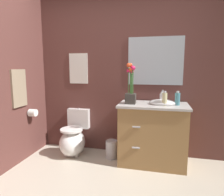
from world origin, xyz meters
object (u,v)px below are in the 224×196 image
object	(u,v)px
trash_bin	(112,149)
toilet	(74,139)
hanging_towel	(19,88)
hand_wash_bottle	(165,99)
wall_mirror	(155,61)
lotion_bottle	(177,99)
vanity_cabinet	(153,133)
toilet_paper_roll	(33,113)
soap_bottle	(162,99)
flower_vase	(131,88)
wall_poster	(78,69)

from	to	relation	value
trash_bin	toilet	bearing A→B (deg)	179.55
hanging_towel	hand_wash_bottle	bearing A→B (deg)	7.99
trash_bin	wall_mirror	world-z (taller)	wall_mirror
lotion_bottle	wall_mirror	world-z (taller)	wall_mirror
vanity_cabinet	trash_bin	xyz separation A→B (m)	(-0.60, 0.02, -0.30)
vanity_cabinet	toilet_paper_roll	distance (m)	1.80
toilet	wall_mirror	xyz separation A→B (m)	(1.21, 0.27, 1.21)
wall_mirror	toilet	bearing A→B (deg)	-167.56
lotion_bottle	vanity_cabinet	bearing A→B (deg)	177.45
toilet_paper_roll	trash_bin	bearing A→B (deg)	9.24
toilet_paper_roll	soap_bottle	bearing A→B (deg)	5.61
flower_vase	toilet_paper_roll	xyz separation A→B (m)	(-1.46, -0.13, -0.39)
flower_vase	wall_mirror	size ratio (longest dim) A/B	0.70
toilet	wall_poster	distance (m)	1.13
hand_wash_bottle	trash_bin	bearing A→B (deg)	171.15
flower_vase	wall_mirror	bearing A→B (deg)	47.28
flower_vase	trash_bin	world-z (taller)	flower_vase
hanging_towel	toilet_paper_roll	size ratio (longest dim) A/B	4.73
lotion_bottle	soap_bottle	bearing A→B (deg)	171.98
flower_vase	soap_bottle	distance (m)	0.44
toilet_paper_roll	hanging_towel	bearing A→B (deg)	-105.31
soap_bottle	trash_bin	world-z (taller)	soap_bottle
vanity_cabinet	flower_vase	size ratio (longest dim) A/B	1.86
toilet	lotion_bottle	bearing A→B (deg)	-1.51
lotion_bottle	toilet	bearing A→B (deg)	178.49
hand_wash_bottle	hanging_towel	distance (m)	2.00
soap_bottle	flower_vase	bearing A→B (deg)	-172.16
toilet	hand_wash_bottle	world-z (taller)	hand_wash_bottle
lotion_bottle	hanging_towel	distance (m)	2.17
wall_poster	flower_vase	bearing A→B (deg)	-20.46
toilet	vanity_cabinet	bearing A→B (deg)	-1.24
flower_vase	soap_bottle	bearing A→B (deg)	7.84
vanity_cabinet	hand_wash_bottle	xyz separation A→B (m)	(0.14, -0.09, 0.51)
trash_bin	hand_wash_bottle	bearing A→B (deg)	-8.85
vanity_cabinet	wall_mirror	bearing A→B (deg)	90.53
soap_bottle	lotion_bottle	world-z (taller)	lotion_bottle
soap_bottle	toilet_paper_roll	size ratio (longest dim) A/B	1.55
flower_vase	wall_poster	world-z (taller)	wall_poster
toilet	wall_mirror	distance (m)	1.73
toilet_paper_roll	vanity_cabinet	bearing A→B (deg)	5.46
flower_vase	soap_bottle	world-z (taller)	flower_vase
lotion_bottle	wall_poster	world-z (taller)	wall_poster
wall_poster	toilet_paper_roll	xyz separation A→B (m)	(-0.56, -0.46, -0.66)
soap_bottle	toilet	bearing A→B (deg)	179.50
flower_vase	hand_wash_bottle	size ratio (longest dim) A/B	2.88
trash_bin	wall_poster	distance (m)	1.38
trash_bin	wall_mirror	xyz separation A→B (m)	(0.60, 0.27, 1.31)
flower_vase	wall_poster	bearing A→B (deg)	159.54
lotion_bottle	toilet_paper_roll	distance (m)	2.11
trash_bin	toilet_paper_roll	distance (m)	1.31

